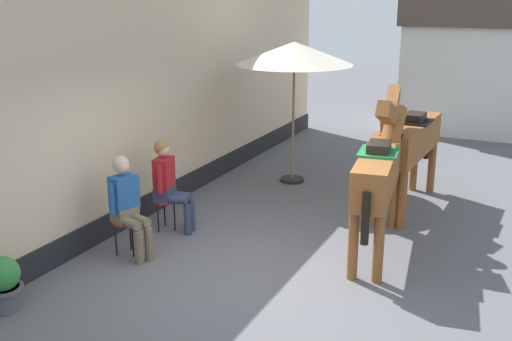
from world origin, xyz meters
name	(u,v)px	position (x,y,z in m)	size (l,w,h in m)	color
ground_plane	(324,206)	(0.00, 3.00, 0.00)	(40.00, 40.00, 0.00)	#56565B
pub_facade_wall	(140,119)	(-2.55, 1.50, 1.54)	(0.34, 14.00, 3.40)	#CCB793
distant_cottage	(475,58)	(1.40, 10.12, 1.80)	(3.40, 2.60, 3.50)	silver
seated_visitor_near	(127,201)	(-1.73, 0.00, 0.78)	(0.61, 0.48, 1.39)	red
seated_visitor_far	(168,181)	(-1.73, 1.00, 0.78)	(0.61, 0.48, 1.39)	red
saddled_horse_near	(380,168)	(1.21, 1.71, 1.16)	(0.74, 2.99, 2.06)	brown
saddled_horse_far	(410,141)	(1.26, 3.41, 1.16)	(0.53, 3.00, 2.06)	brown
flower_planter_near	(3,283)	(-2.11, -1.82, 0.33)	(0.43, 0.43, 0.64)	#4C4C51
cafe_parasol	(294,54)	(-0.99, 4.05, 2.36)	(2.10, 2.10, 2.58)	black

